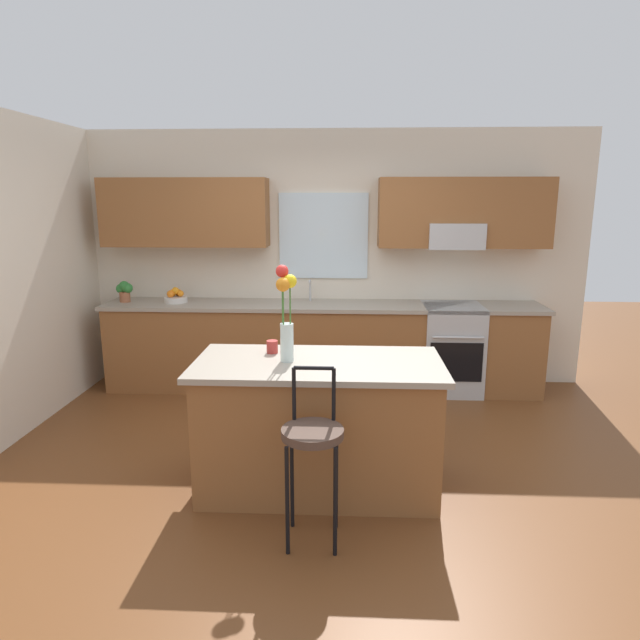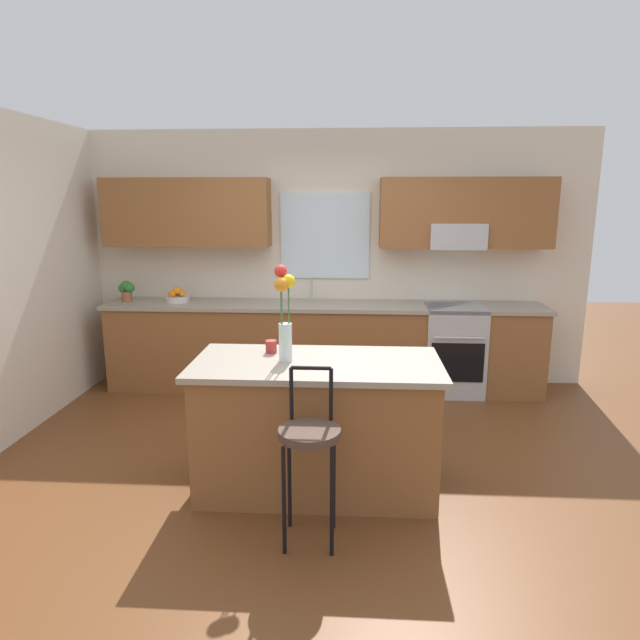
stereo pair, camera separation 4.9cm
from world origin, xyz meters
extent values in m
plane|color=brown|center=(0.00, 0.00, 0.00)|extent=(14.00, 14.00, 0.00)
cube|color=beige|center=(0.00, 2.06, 1.35)|extent=(5.60, 0.12, 2.70)
cube|color=brown|center=(-1.44, 1.83, 1.85)|extent=(1.73, 0.34, 0.70)
cube|color=brown|center=(1.44, 1.83, 1.85)|extent=(1.73, 0.34, 0.70)
cube|color=silver|center=(0.00, 1.99, 1.60)|extent=(0.95, 0.03, 0.90)
cube|color=#B7BABC|center=(1.35, 1.80, 1.62)|extent=(0.56, 0.36, 0.26)
cube|color=brown|center=(0.00, 1.70, 0.44)|extent=(4.50, 0.60, 0.88)
cube|color=#9E9384|center=(0.00, 1.70, 0.90)|extent=(4.56, 0.64, 0.04)
cube|color=#B7BABC|center=(-0.14, 1.70, 0.85)|extent=(0.54, 0.38, 0.11)
cylinder|color=#B7BABC|center=(-0.14, 1.86, 1.03)|extent=(0.02, 0.02, 0.22)
cylinder|color=#B7BABC|center=(-0.14, 1.80, 1.14)|extent=(0.02, 0.12, 0.02)
cube|color=#B7BABC|center=(1.35, 1.68, 0.46)|extent=(0.60, 0.60, 0.92)
cube|color=black|center=(1.35, 1.38, 0.40)|extent=(0.52, 0.02, 0.40)
cylinder|color=#B7BABC|center=(1.35, 1.35, 0.66)|extent=(0.50, 0.02, 0.02)
cube|color=brown|center=(0.07, -0.38, 0.44)|extent=(1.60, 0.75, 0.88)
cube|color=#9E9384|center=(0.07, -0.38, 0.90)|extent=(1.68, 0.83, 0.04)
cylinder|color=black|center=(-0.07, -1.15, 0.33)|extent=(0.02, 0.02, 0.66)
cylinder|color=black|center=(0.20, -1.15, 0.33)|extent=(0.02, 0.02, 0.66)
cylinder|color=black|center=(-0.07, -0.88, 0.33)|extent=(0.02, 0.02, 0.66)
cylinder|color=black|center=(0.20, -0.88, 0.33)|extent=(0.02, 0.02, 0.66)
cylinder|color=#4C382D|center=(0.07, -1.01, 0.69)|extent=(0.36, 0.36, 0.05)
cylinder|color=black|center=(-0.05, -0.88, 0.87)|extent=(0.02, 0.02, 0.32)
cylinder|color=black|center=(0.18, -0.88, 0.87)|extent=(0.02, 0.02, 0.32)
cylinder|color=black|center=(0.07, -0.88, 1.03)|extent=(0.23, 0.02, 0.02)
cylinder|color=silver|center=(-0.14, -0.38, 1.05)|extent=(0.09, 0.09, 0.26)
cylinder|color=#3D722D|center=(-0.12, -0.38, 1.23)|extent=(0.01, 0.01, 0.47)
sphere|color=yellow|center=(-0.12, -0.38, 1.46)|extent=(0.09, 0.09, 0.09)
cylinder|color=#3D722D|center=(-0.17, -0.36, 1.26)|extent=(0.01, 0.01, 0.53)
sphere|color=red|center=(-0.17, -0.36, 1.53)|extent=(0.08, 0.08, 0.08)
cylinder|color=#3D722D|center=(-0.16, -0.42, 1.22)|extent=(0.01, 0.01, 0.45)
sphere|color=orange|center=(-0.16, -0.42, 1.45)|extent=(0.09, 0.09, 0.09)
cylinder|color=#A52D28|center=(-0.27, -0.19, 0.97)|extent=(0.08, 0.08, 0.09)
cylinder|color=silver|center=(-1.55, 1.70, 0.95)|extent=(0.24, 0.24, 0.06)
sphere|color=orange|center=(-1.49, 1.70, 1.01)|extent=(0.07, 0.07, 0.07)
sphere|color=orange|center=(-1.53, 1.75, 1.01)|extent=(0.08, 0.08, 0.08)
sphere|color=orange|center=(-1.59, 1.73, 1.01)|extent=(0.08, 0.08, 0.08)
sphere|color=orange|center=(-1.59, 1.67, 1.01)|extent=(0.08, 0.08, 0.08)
sphere|color=orange|center=(-1.55, 1.70, 1.04)|extent=(0.08, 0.08, 0.08)
cylinder|color=#9E5B3D|center=(-2.09, 1.70, 0.98)|extent=(0.11, 0.11, 0.11)
sphere|color=#2D7A33|center=(-2.09, 1.70, 1.09)|extent=(0.11, 0.11, 0.11)
sphere|color=#2D7A33|center=(-2.13, 1.71, 1.06)|extent=(0.10, 0.10, 0.10)
sphere|color=#2D7A33|center=(-2.05, 1.69, 1.07)|extent=(0.11, 0.11, 0.11)
camera|label=1|loc=(0.25, -3.93, 1.99)|focal=30.89mm
camera|label=2|loc=(0.30, -3.93, 1.99)|focal=30.89mm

